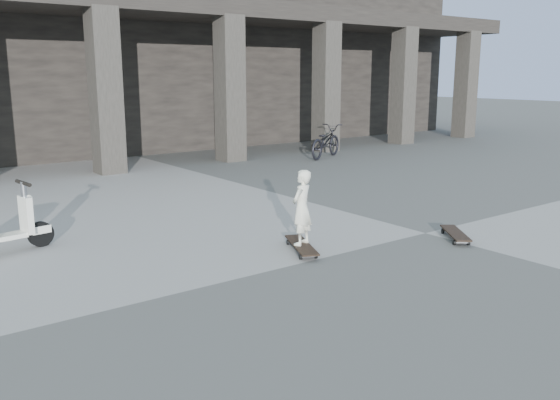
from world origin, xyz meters
TOP-DOWN VIEW (x-y plane):
  - ground at (0.00, 0.00)m, footprint 90.00×90.00m
  - colonnade at (-0.00, 13.77)m, footprint 28.00×8.82m
  - longboard at (-2.15, 0.42)m, footprint 0.64×1.04m
  - skateboard_spare at (0.09, -0.49)m, footprint 0.73×0.86m
  - child at (-2.15, 0.42)m, footprint 0.45×0.39m
  - bicycle at (4.30, 7.30)m, footprint 1.93×1.35m

SIDE VIEW (x-z plane):
  - ground at x=0.00m, z-range 0.00..0.00m
  - longboard at x=-2.15m, z-range 0.03..0.13m
  - skateboard_spare at x=0.09m, z-range 0.03..0.14m
  - bicycle at x=4.30m, z-range 0.00..0.96m
  - child at x=-2.15m, z-range 0.10..1.16m
  - colonnade at x=0.00m, z-range 0.03..6.03m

